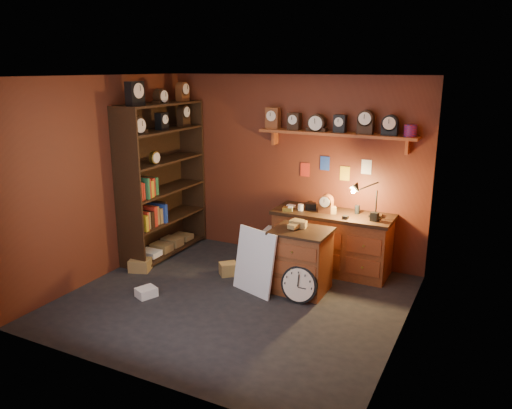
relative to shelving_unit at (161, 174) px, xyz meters
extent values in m
plane|color=black|center=(1.79, -0.98, -1.25)|extent=(4.00, 4.00, 0.00)
cube|color=#5D2716|center=(1.79, 0.82, 0.10)|extent=(4.00, 0.02, 2.70)
cube|color=#5D2716|center=(1.79, -2.78, 0.10)|extent=(4.00, 0.02, 2.70)
cube|color=#5D2716|center=(-0.21, -0.98, 0.10)|extent=(0.02, 3.60, 2.70)
cube|color=#5D2716|center=(3.79, -0.98, 0.10)|extent=(0.02, 3.60, 2.70)
cube|color=beige|center=(1.79, -0.98, 1.45)|extent=(4.00, 3.60, 0.02)
cube|color=brown|center=(2.49, 0.67, 0.67)|extent=(2.20, 0.30, 0.04)
cube|color=brown|center=(1.54, 0.74, 0.55)|extent=(0.04, 0.16, 0.20)
cube|color=brown|center=(3.44, 0.74, 0.55)|extent=(0.04, 0.16, 0.20)
cylinder|color=#B21419|center=(3.47, 0.67, 0.76)|extent=(0.16, 0.16, 0.15)
cube|color=red|center=(1.94, 0.81, 0.10)|extent=(0.14, 0.01, 0.20)
cube|color=navy|center=(2.24, 0.81, 0.22)|extent=(0.14, 0.01, 0.20)
cube|color=gold|center=(2.54, 0.81, 0.10)|extent=(0.14, 0.01, 0.20)
cube|color=silver|center=(2.84, 0.81, 0.22)|extent=(0.14, 0.01, 0.20)
cube|color=black|center=(-0.19, 0.00, -0.10)|extent=(0.03, 1.60, 2.30)
cube|color=black|center=(0.04, -0.78, -0.10)|extent=(0.45, 0.03, 2.30)
cube|color=black|center=(0.04, 0.78, -0.10)|extent=(0.45, 0.03, 2.30)
cube|color=black|center=(0.04, 0.00, -1.20)|extent=(0.43, 1.54, 0.03)
cube|color=black|center=(0.04, 0.00, -0.70)|extent=(0.43, 1.54, 0.03)
cube|color=black|center=(0.04, 0.00, -0.25)|extent=(0.43, 1.54, 0.03)
cube|color=black|center=(0.04, 0.00, 0.20)|extent=(0.43, 1.54, 0.03)
cube|color=black|center=(0.04, 0.00, 0.65)|extent=(0.43, 1.54, 0.03)
cube|color=black|center=(0.04, 0.00, 1.03)|extent=(0.43, 1.54, 0.03)
cube|color=brown|center=(2.55, 0.50, -0.85)|extent=(1.60, 0.60, 0.80)
cube|color=black|center=(2.55, 0.50, -0.43)|extent=(1.66, 0.66, 0.05)
cube|color=brown|center=(2.55, 0.20, -0.85)|extent=(1.52, 0.02, 0.52)
cylinder|color=black|center=(3.15, 0.45, -0.39)|extent=(0.12, 0.12, 0.02)
cylinder|color=black|center=(3.15, 0.45, -0.20)|extent=(0.02, 0.02, 0.38)
cylinder|color=black|center=(3.03, 0.42, 0.04)|extent=(0.27, 0.09, 0.14)
cone|color=black|center=(2.89, 0.39, 0.00)|extent=(0.18, 0.14, 0.18)
cube|color=brown|center=(2.41, -0.33, -0.86)|extent=(0.68, 0.57, 0.79)
cube|color=black|center=(2.41, -0.33, -0.45)|extent=(0.72, 0.61, 0.03)
cube|color=brown|center=(2.41, -0.62, -0.86)|extent=(0.62, 0.02, 0.67)
cylinder|color=black|center=(2.53, -0.65, -1.03)|extent=(0.46, 0.16, 0.47)
cylinder|color=beige|center=(2.53, -0.68, -1.02)|extent=(0.41, 0.09, 0.40)
cube|color=black|center=(2.53, -0.69, -0.96)|extent=(0.01, 0.04, 0.15)
cube|color=black|center=(2.58, -0.69, -1.05)|extent=(0.10, 0.01, 0.01)
cube|color=silver|center=(1.90, -0.64, -1.25)|extent=(0.66, 0.37, 0.84)
cube|color=silver|center=(1.75, 0.42, -1.01)|extent=(0.51, 0.51, 0.48)
cube|color=black|center=(1.75, 0.18, -1.01)|extent=(0.39, 0.07, 0.38)
cube|color=olive|center=(0.14, -0.76, -1.17)|extent=(0.34, 0.32, 0.17)
cube|color=white|center=(0.75, -1.38, -1.19)|extent=(0.27, 0.29, 0.12)
cube|color=olive|center=(1.34, -0.32, -1.17)|extent=(0.30, 0.30, 0.17)
camera|label=1|loc=(4.58, -5.90, 1.54)|focal=35.00mm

